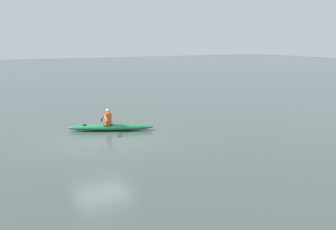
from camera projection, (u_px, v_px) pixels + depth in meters
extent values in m
plane|color=#384742|center=(101.00, 141.00, 17.13)|extent=(160.00, 160.00, 0.00)
ellipsoid|color=#19723F|center=(111.00, 127.00, 19.20)|extent=(4.07, 2.44, 0.31)
torus|color=black|center=(108.00, 125.00, 19.17)|extent=(0.78, 0.78, 0.04)
cylinder|color=black|center=(85.00, 125.00, 19.10)|extent=(0.18, 0.18, 0.02)
cylinder|color=#E04C14|center=(108.00, 119.00, 19.11)|extent=(0.33, 0.33, 0.57)
sphere|color=tan|center=(108.00, 111.00, 19.03)|extent=(0.21, 0.21, 0.21)
cylinder|color=black|center=(104.00, 116.00, 19.07)|extent=(0.92, 1.82, 0.03)
ellipsoid|color=black|center=(102.00, 120.00, 18.08)|extent=(0.21, 0.38, 0.17)
ellipsoid|color=black|center=(106.00, 112.00, 20.06)|extent=(0.21, 0.38, 0.17)
cylinder|color=tan|center=(106.00, 118.00, 18.83)|extent=(0.14, 0.32, 0.34)
cylinder|color=tan|center=(107.00, 116.00, 19.35)|extent=(0.28, 0.23, 0.34)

